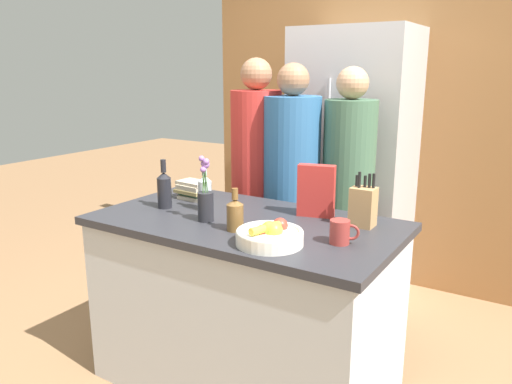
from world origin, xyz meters
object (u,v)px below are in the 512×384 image
fruit_bowl (270,235)px  person_in_blue (291,184)px  refrigerator (352,165)px  flower_vase (206,200)px  person_at_sink (256,175)px  bottle_oil (205,192)px  cereal_box (316,191)px  bottle_vinegar (164,189)px  knife_block (363,206)px  book_stack (194,190)px  coffee_mug (341,232)px  person_in_red_tee (348,186)px  bottle_wine (235,214)px

fruit_bowl → person_in_blue: person_in_blue is taller
refrigerator → flower_vase: size_ratio=5.90×
person_at_sink → person_in_blue: bearing=-23.6°
bottle_oil → person_at_sink: bearing=98.8°
cereal_box → bottle_vinegar: 0.81m
knife_block → cereal_box: bearing=173.2°
book_stack → person_in_blue: size_ratio=0.12×
coffee_mug → bottle_oil: bottle_oil is taller
bottle_oil → person_in_red_tee: size_ratio=0.15×
fruit_bowl → cereal_box: (-0.02, 0.48, 0.09)m
cereal_box → knife_block: bearing=-6.8°
bottle_vinegar → cereal_box: bearing=20.8°
knife_block → bottle_oil: (-0.80, -0.18, 0.00)m
bottle_oil → bottle_vinegar: 0.23m
bottle_oil → person_in_red_tee: 0.95m
bottle_wine → person_in_red_tee: 1.03m
bottle_vinegar → flower_vase: bearing=-12.3°
refrigerator → coffee_mug: 1.59m
bottle_wine → bottle_oil: bearing=148.8°
person_in_red_tee → bottle_oil: bearing=-126.8°
person_in_blue → cereal_box: bearing=-26.3°
bottle_wine → refrigerator: bearing=91.9°
book_stack → person_in_red_tee: person_in_red_tee is taller
bottle_oil → person_in_red_tee: (0.47, 0.82, -0.08)m
coffee_mug → book_stack: size_ratio=0.62×
fruit_bowl → flower_vase: size_ratio=0.89×
knife_block → flower_vase: (-0.68, -0.33, 0.01)m
knife_block → person_in_red_tee: 0.72m
refrigerator → fruit_bowl: bearing=-80.3°
refrigerator → coffee_mug: size_ratio=15.31×
person_in_blue → bottle_wine: bearing=-55.0°
fruit_bowl → flower_vase: flower_vase is taller
bottle_vinegar → bottle_wine: size_ratio=1.31×
refrigerator → book_stack: size_ratio=9.46×
cereal_box → person_at_sink: (-0.65, 0.47, -0.08)m
fruit_bowl → person_in_blue: bearing=113.0°
cereal_box → person_in_red_tee: bearing=96.6°
refrigerator → bottle_vinegar: (-0.49, -1.47, 0.06)m
bottle_vinegar → coffee_mug: bearing=-1.6°
coffee_mug → bottle_wine: bottle_wine is taller
flower_vase → cereal_box: flower_vase is taller
refrigerator → bottle_vinegar: refrigerator is taller
book_stack → bottle_oil: bottle_oil is taller
bottle_wine → cereal_box: bearing=62.0°
cereal_box → bottle_oil: (-0.55, -0.21, -0.03)m
coffee_mug → person_in_blue: bearing=130.0°
person_in_blue → bottle_oil: bearing=-79.3°
refrigerator → book_stack: 1.32m
refrigerator → flower_vase: bearing=-95.7°
bottle_wine → coffee_mug: bearing=10.7°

